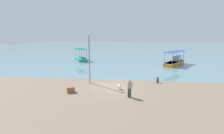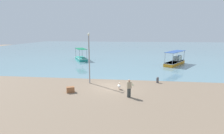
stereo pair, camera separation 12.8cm
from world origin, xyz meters
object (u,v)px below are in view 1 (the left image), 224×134
object	(u,v)px
lamp_post	(89,56)
glass_bottle	(133,85)
fisherman_standing	(130,88)
cargo_crate	(71,90)
pelican	(119,86)
fishing_boat_far_left	(81,58)
mooring_bollard	(158,80)
fishing_boat_near_left	(175,61)

from	to	relation	value
lamp_post	glass_bottle	xyz separation A→B (m)	(5.02, -0.40, -3.15)
fisherman_standing	cargo_crate	distance (m)	5.88
pelican	cargo_crate	bearing A→B (deg)	-162.54
fishing_boat_far_left	glass_bottle	bearing A→B (deg)	-57.08
fishing_boat_far_left	mooring_bollard	bearing A→B (deg)	-48.13
cargo_crate	glass_bottle	xyz separation A→B (m)	(6.16, 2.95, -0.17)
lamp_post	fisherman_standing	xyz separation A→B (m)	(4.68, -4.00, -2.35)
fishing_boat_near_left	glass_bottle	size ratio (longest dim) A/B	22.69
lamp_post	mooring_bollard	xyz separation A→B (m)	(7.92, 1.12, -2.88)
cargo_crate	pelican	bearing A→B (deg)	17.46
fishing_boat_far_left	lamp_post	distance (m)	17.97
fishing_boat_far_left	pelican	size ratio (longest dim) A/B	6.46
fisherman_standing	fishing_boat_near_left	bearing A→B (deg)	65.29
cargo_crate	glass_bottle	world-z (taller)	cargo_crate
fishing_boat_far_left	lamp_post	xyz separation A→B (m)	(6.04, -16.69, 2.78)
mooring_bollard	fisherman_standing	xyz separation A→B (m)	(-3.24, -5.11, 0.53)
fishing_boat_far_left	mooring_bollard	distance (m)	20.92
pelican	fisherman_standing	size ratio (longest dim) A/B	0.47
lamp_post	mooring_bollard	world-z (taller)	lamp_post
mooring_bollard	fisherman_standing	bearing A→B (deg)	-122.39
mooring_bollard	cargo_crate	size ratio (longest dim) A/B	0.93
pelican	lamp_post	distance (m)	4.97
mooring_bollard	cargo_crate	xyz separation A→B (m)	(-9.05, -4.47, -0.09)
mooring_bollard	cargo_crate	distance (m)	10.09
lamp_post	cargo_crate	distance (m)	4.62
fishing_boat_near_left	lamp_post	bearing A→B (deg)	-133.35
fishing_boat_far_left	cargo_crate	world-z (taller)	fishing_boat_far_left
fisherman_standing	cargo_crate	bearing A→B (deg)	173.64
fishing_boat_far_left	glass_bottle	distance (m)	20.37
mooring_bollard	cargo_crate	world-z (taller)	mooring_bollard
fishing_boat_near_left	fishing_boat_far_left	bearing A→B (deg)	170.22
pelican	mooring_bollard	bearing A→B (deg)	34.59
cargo_crate	glass_bottle	size ratio (longest dim) A/B	2.78
pelican	glass_bottle	distance (m)	2.05
pelican	mooring_bollard	world-z (taller)	pelican
fisherman_standing	cargo_crate	xyz separation A→B (m)	(-5.81, 0.65, -0.63)
fishing_boat_near_left	pelican	size ratio (longest dim) A/B	7.66
fishing_boat_near_left	mooring_bollard	bearing A→B (deg)	-111.20
cargo_crate	mooring_bollard	bearing A→B (deg)	26.26
lamp_post	fisherman_standing	distance (m)	6.58
glass_bottle	lamp_post	bearing A→B (deg)	175.41
pelican	cargo_crate	size ratio (longest dim) A/B	1.06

